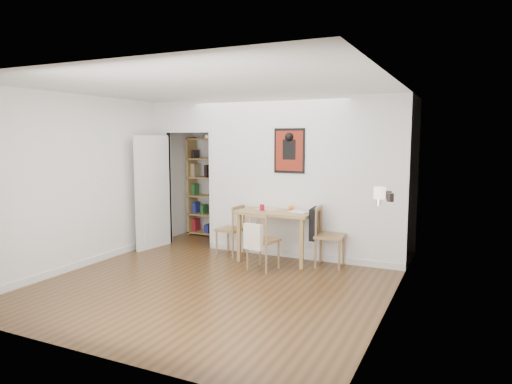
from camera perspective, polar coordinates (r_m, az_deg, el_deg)
The scene contains 15 objects.
ground at distance 6.60m, azimuth -3.49°, elevation -10.48°, with size 5.20×5.20×0.00m, color brown.
room_shell at distance 7.50m, azimuth 2.04°, elevation 1.74°, with size 5.20×5.20×5.20m.
dining_table at distance 7.28m, azimuth 2.67°, elevation -3.10°, with size 1.18×0.75×0.81m.
chair_left at distance 7.66m, azimuth -3.24°, elevation -4.76°, with size 0.47×0.47×0.85m.
chair_right at distance 7.04m, azimuth 9.05°, elevation -5.40°, with size 0.56×0.50×0.93m.
chair_front at distance 6.80m, azimuth 0.83°, elevation -6.10°, with size 0.50×0.55×0.87m.
bookshelf at distance 9.19m, azimuth -5.97°, elevation 0.62°, with size 0.83×0.33×1.97m.
fireplace at distance 5.99m, azimuth 16.23°, elevation -6.44°, with size 0.45×1.25×1.16m.
red_glass at distance 7.27m, azimuth 0.76°, elevation -1.93°, with size 0.08×0.08×0.10m, color maroon.
orange_fruit at distance 7.33m, azimuth 4.38°, elevation -1.96°, with size 0.08×0.08×0.08m, color orange.
placemat at distance 7.41m, azimuth 1.48°, elevation -2.14°, with size 0.36×0.27×0.00m, color beige.
notebook at distance 7.14m, azimuth 5.44°, elevation -2.47°, with size 0.29×0.22×0.01m, color silver.
mantel_lamp at distance 5.60m, azimuth 15.19°, elevation -0.24°, with size 0.14×0.14×0.22m.
ceramic_jar_a at distance 5.98m, azimuth 16.45°, elevation -0.65°, with size 0.09×0.09×0.11m, color black.
ceramic_jar_b at distance 6.23m, azimuth 16.21°, elevation -0.36°, with size 0.08×0.08×0.11m, color black.
Camera 1 is at (3.04, -5.52, 1.96)m, focal length 32.00 mm.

